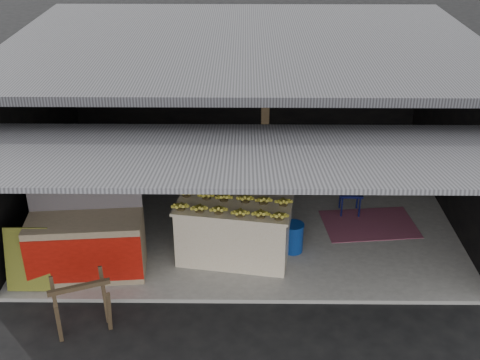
{
  "coord_description": "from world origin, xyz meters",
  "views": [
    {
      "loc": [
        0.0,
        -6.54,
        5.33
      ],
      "look_at": [
        -0.07,
        1.57,
        1.1
      ],
      "focal_mm": 45.0,
      "sensor_mm": 36.0,
      "label": 1
    }
  ],
  "objects_px": {
    "white_crate": "(239,195)",
    "sawhorse": "(81,303)",
    "plastic_chair": "(350,186)",
    "banana_table": "(235,228)",
    "water_barrel": "(293,238)",
    "neighbor_stall": "(87,243)"
  },
  "relations": [
    {
      "from": "plastic_chair",
      "to": "water_barrel",
      "type": "bearing_deg",
      "value": -127.98
    },
    {
      "from": "neighbor_stall",
      "to": "plastic_chair",
      "type": "distance_m",
      "value": 4.44
    },
    {
      "from": "banana_table",
      "to": "water_barrel",
      "type": "height_order",
      "value": "banana_table"
    },
    {
      "from": "plastic_chair",
      "to": "banana_table",
      "type": "bearing_deg",
      "value": -143.15
    },
    {
      "from": "plastic_chair",
      "to": "white_crate",
      "type": "bearing_deg",
      "value": -164.39
    },
    {
      "from": "banana_table",
      "to": "sawhorse",
      "type": "bearing_deg",
      "value": -129.06
    },
    {
      "from": "water_barrel",
      "to": "plastic_chair",
      "type": "xyz_separation_m",
      "value": [
        1.05,
        1.24,
        0.25
      ]
    },
    {
      "from": "sawhorse",
      "to": "plastic_chair",
      "type": "distance_m",
      "value": 4.9
    },
    {
      "from": "white_crate",
      "to": "banana_table",
      "type": "bearing_deg",
      "value": -97.47
    },
    {
      "from": "neighbor_stall",
      "to": "sawhorse",
      "type": "bearing_deg",
      "value": -85.55
    },
    {
      "from": "neighbor_stall",
      "to": "water_barrel",
      "type": "distance_m",
      "value": 3.07
    },
    {
      "from": "water_barrel",
      "to": "plastic_chair",
      "type": "height_order",
      "value": "plastic_chair"
    },
    {
      "from": "neighbor_stall",
      "to": "plastic_chair",
      "type": "height_order",
      "value": "neighbor_stall"
    },
    {
      "from": "water_barrel",
      "to": "plastic_chair",
      "type": "distance_m",
      "value": 1.64
    },
    {
      "from": "sawhorse",
      "to": "plastic_chair",
      "type": "height_order",
      "value": "plastic_chair"
    },
    {
      "from": "white_crate",
      "to": "neighbor_stall",
      "type": "relative_size",
      "value": 0.65
    },
    {
      "from": "banana_table",
      "to": "neighbor_stall",
      "type": "xyz_separation_m",
      "value": [
        -2.11,
        -0.48,
        0.03
      ]
    },
    {
      "from": "water_barrel",
      "to": "sawhorse",
      "type": "bearing_deg",
      "value": -147.26
    },
    {
      "from": "banana_table",
      "to": "white_crate",
      "type": "height_order",
      "value": "white_crate"
    },
    {
      "from": "white_crate",
      "to": "sawhorse",
      "type": "xyz_separation_m",
      "value": [
        -1.95,
        -2.58,
        -0.12
      ]
    },
    {
      "from": "sawhorse",
      "to": "plastic_chair",
      "type": "relative_size",
      "value": 1.07
    },
    {
      "from": "water_barrel",
      "to": "plastic_chair",
      "type": "bearing_deg",
      "value": 49.86
    }
  ]
}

